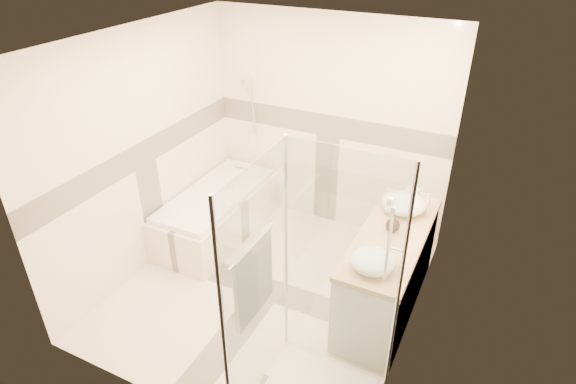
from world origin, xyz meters
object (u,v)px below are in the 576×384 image
at_px(vanity, 388,271).
at_px(shower_enclosure, 304,349).
at_px(amenity_bottle_b, 393,223).
at_px(amenity_bottle_a, 393,224).
at_px(vessel_sink_near, 404,203).
at_px(vessel_sink_far, 373,261).
at_px(bathtub, 218,210).

distance_m(vanity, shower_enclosure, 1.31).
bearing_deg(vanity, amenity_bottle_b, 111.61).
height_order(amenity_bottle_a, amenity_bottle_b, amenity_bottle_b).
relative_size(amenity_bottle_a, amenity_bottle_b, 0.87).
height_order(shower_enclosure, amenity_bottle_b, shower_enclosure).
height_order(vanity, amenity_bottle_b, amenity_bottle_b).
xyz_separation_m(shower_enclosure, amenity_bottle_a, (0.27, 1.32, 0.42)).
distance_m(vessel_sink_near, vessel_sink_far, 0.98).
relative_size(vessel_sink_far, amenity_bottle_b, 2.22).
relative_size(bathtub, amenity_bottle_a, 11.64).
xyz_separation_m(vanity, shower_enclosure, (-0.29, -1.27, 0.08)).
height_order(vessel_sink_far, amenity_bottle_b, amenity_bottle_b).
bearing_deg(bathtub, vessel_sink_near, 2.03).
relative_size(shower_enclosure, vessel_sink_far, 5.48).
bearing_deg(amenity_bottle_b, bathtub, 171.99).
bearing_deg(vanity, bathtub, 170.75).
bearing_deg(vessel_sink_far, amenity_bottle_a, 90.00).
height_order(shower_enclosure, vessel_sink_far, shower_enclosure).
bearing_deg(vessel_sink_far, vessel_sink_near, 90.00).
xyz_separation_m(bathtub, amenity_bottle_a, (2.13, -0.30, 0.62)).
bearing_deg(vanity, vessel_sink_near, 92.69).
height_order(vanity, vessel_sink_near, vessel_sink_near).
bearing_deg(vessel_sink_near, amenity_bottle_a, -90.00).
distance_m(bathtub, vanity, 2.18).
xyz_separation_m(vanity, amenity_bottle_b, (-0.02, 0.05, 0.51)).
xyz_separation_m(shower_enclosure, vessel_sink_near, (0.27, 1.70, 0.43)).
height_order(shower_enclosure, vessel_sink_near, shower_enclosure).
height_order(vanity, vessel_sink_far, vessel_sink_far).
bearing_deg(amenity_bottle_a, shower_enclosure, -101.71).
xyz_separation_m(vanity, vessel_sink_far, (-0.02, -0.55, 0.50)).
bearing_deg(vessel_sink_far, bathtub, 157.06).
bearing_deg(vessel_sink_far, amenity_bottle_b, 90.00).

